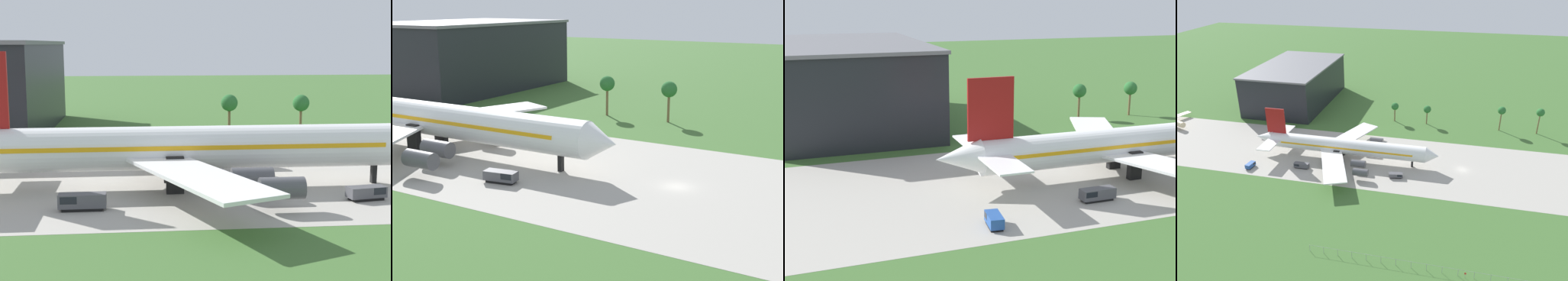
% 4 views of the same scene
% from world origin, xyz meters
% --- Properties ---
extents(jet_airliner, '(74.91, 53.87, 19.15)m').
position_xyz_m(jet_airliner, '(-46.47, -2.08, 5.66)').
color(jet_airliner, white).
rests_on(jet_airliner, ground_plane).
extents(fuel_truck, '(5.79, 2.05, 2.09)m').
position_xyz_m(fuel_truck, '(-60.35, -12.65, 1.14)').
color(fuel_truck, black).
rests_on(fuel_truck, ground_plane).
extents(catering_van, '(2.48, 4.41, 1.92)m').
position_xyz_m(catering_van, '(-79.38, -16.70, 1.06)').
color(catering_van, black).
rests_on(catering_van, ground_plane).
extents(terminal_building, '(36.72, 61.20, 20.78)m').
position_xyz_m(terminal_building, '(-91.28, 56.90, 10.41)').
color(terminal_building, black).
rests_on(terminal_building, ground_plane).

